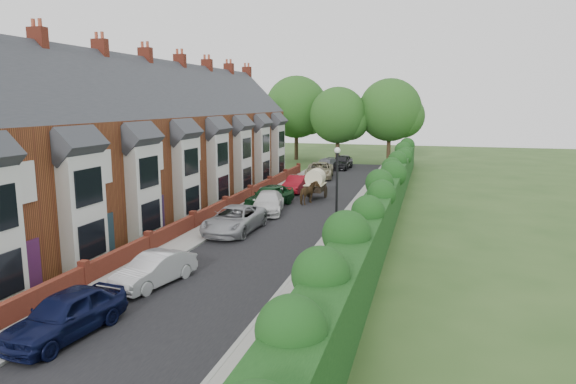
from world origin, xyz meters
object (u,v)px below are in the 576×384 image
Objects in this scene: lamppost at (337,183)px; car_grey at (326,165)px; car_white at (268,203)px; horse_cart at (315,182)px; car_beige at (319,170)px; car_silver_a at (154,270)px; car_navy at (65,314)px; car_silver_b at (234,220)px; horse at (309,193)px; car_green at (270,196)px; car_black at (342,162)px; car_red at (297,184)px.

lamppost is 1.12× the size of car_grey.
car_white is 1.48× the size of horse_cart.
car_beige is 5.62m from car_grey.
car_silver_a is 20.54m from horse_cart.
car_silver_b is at bearing 95.69° from car_navy.
car_navy is 0.90× the size of car_white.
horse is at bearing 49.53° from car_white.
car_green is at bearing -100.07° from car_beige.
horse reaches higher than car_white.
car_grey is 0.98× the size of car_black.
car_red is (0.32, 28.02, -0.06)m from car_navy.
car_grey is at bearing 98.59° from horse_cart.
car_white is at bearing -73.88° from car_grey.
car_black is at bearing 99.16° from lamppost.
car_beige is 1.71× the size of horse_cart.
car_grey is at bearing 103.16° from car_silver_a.
car_red is at bearing 96.08° from car_navy.
car_black is at bearing 76.16° from car_white.
horse is (2.51, 1.65, 0.04)m from car_green.
lamppost is 1.18× the size of car_navy.
car_green is 14.81m from car_beige.
car_white is 8.41m from car_red.
car_white reaches higher than car_grey.
horse_cart is (2.51, 3.78, 0.55)m from car_green.
horse is at bearing -83.80° from car_black.
car_silver_a is (-6.11, -8.03, -2.64)m from lamppost.
car_beige is (0.13, 8.39, 0.09)m from car_red.
horse_cart is (2.51, -16.62, 0.68)m from car_grey.
car_grey is at bearing 79.56° from car_white.
car_black reaches higher than car_silver_b.
car_white is 22.41m from car_grey.
car_navy and car_silver_b have the same top height.
horse_cart is at bearing -83.45° from car_black.
car_red is at bearing 79.53° from car_white.
car_white is at bearing 75.86° from horse.
car_black is at bearing 100.27° from car_green.
lamppost reaches higher than car_navy.
horse is (1.11, -20.75, 0.03)m from car_black.
car_silver_b is 5.61m from car_white.
horse reaches higher than car_silver_b.
car_navy is at bearing -99.02° from car_beige.
car_beige is 1.22× the size of car_grey.
lamppost is at bearing -72.56° from horse_cart.
horse_cart is at bearing -66.59° from car_grey.
car_grey is at bearing 91.41° from car_silver_b.
car_green is at bearing 103.72° from car_silver_a.
lamppost is 16.40m from car_red.
car_navy is (-6.40, -13.02, -2.55)m from lamppost.
car_red is 16.03m from car_black.
car_green is at bearing -90.22° from car_red.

